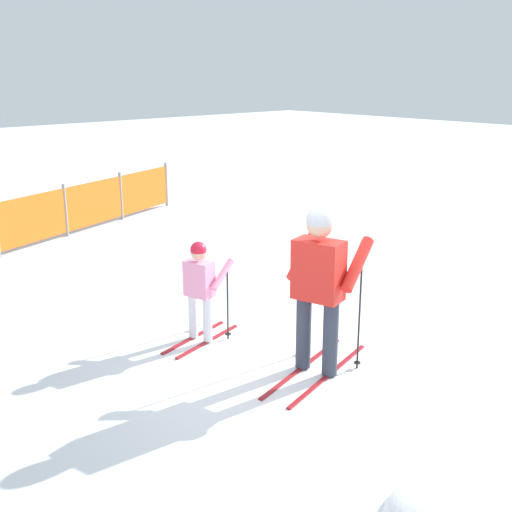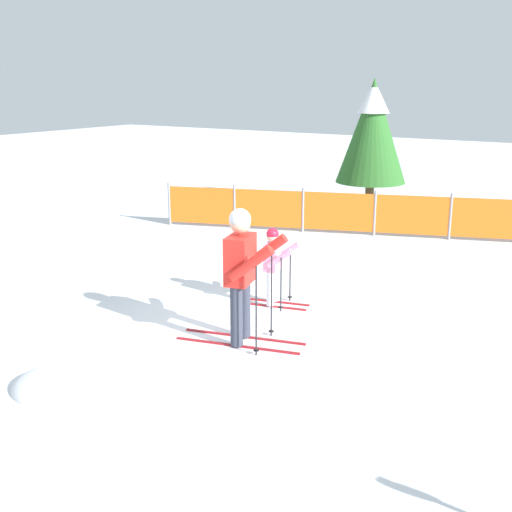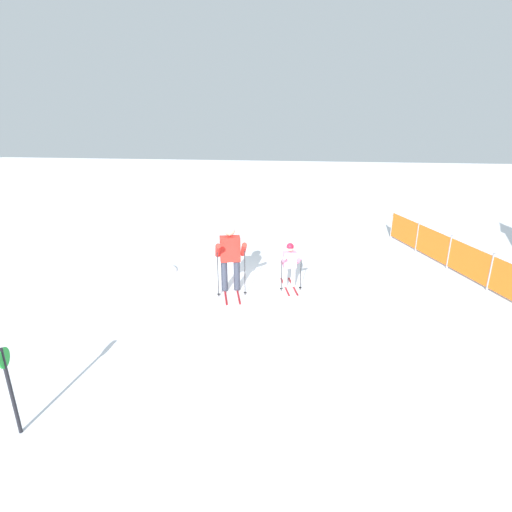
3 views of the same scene
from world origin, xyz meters
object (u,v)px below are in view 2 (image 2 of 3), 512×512
at_px(skier_child, 274,260).
at_px(skier_adult, 242,264).
at_px(safety_fence, 375,213).
at_px(conifer_far, 372,129).

bearing_deg(skier_child, skier_adult, -88.45).
xyz_separation_m(skier_child, safety_fence, (-0.43, 4.98, -0.20)).
height_order(safety_fence, conifer_far, conifer_far).
relative_size(skier_adult, safety_fence, 0.20).
bearing_deg(conifer_far, skier_adult, -77.09).
relative_size(skier_adult, conifer_far, 0.53).
bearing_deg(skier_child, conifer_far, 88.34).
bearing_deg(conifer_far, skier_child, -77.60).
bearing_deg(skier_adult, conifer_far, 88.39).
relative_size(skier_child, conifer_far, 0.36).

